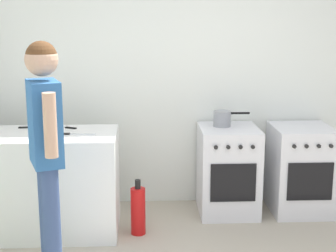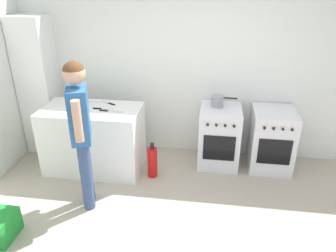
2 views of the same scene
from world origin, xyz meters
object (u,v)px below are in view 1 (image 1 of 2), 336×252
knife_chef (35,127)px  fire_extinguisher (138,210)px  person (46,137)px  pot (222,119)px  oven_right (300,169)px  oven_left (228,170)px  knife_utility (65,127)px  knife_carving (75,134)px  knife_paring (55,133)px

knife_chef → fire_extinguisher: (0.93, -0.33, -0.69)m
person → pot: bearing=39.9°
knife_chef → fire_extinguisher: bearing=-19.5°
oven_right → knife_chef: 2.57m
oven_right → pot: (-0.77, 0.06, 0.50)m
oven_left → knife_utility: bearing=-173.8°
knife_utility → knife_chef: same height
fire_extinguisher → knife_chef: bearing=160.5°
knife_utility → fire_extinguisher: 1.00m
pot → knife_utility: (-1.47, -0.23, -0.02)m
oven_right → knife_utility: bearing=-175.8°
knife_carving → knife_utility: same height
knife_paring → knife_utility: bearing=75.2°
fire_extinguisher → oven_left: bearing=28.8°
pot → knife_chef: (-1.75, -0.21, -0.02)m
pot → fire_extinguisher: 1.21m
oven_left → fire_extinguisher: 1.01m
oven_right → knife_paring: size_ratio=4.05×
knife_paring → oven_right: bearing=9.3°
oven_right → fire_extinguisher: 1.67m
knife_utility → knife_paring: 0.22m
knife_carving → oven_right: bearing=11.5°
knife_paring → person: 0.79m
oven_right → knife_carving: bearing=-168.5°
knife_carving → knife_paring: same height
pot → knife_chef: pot is taller
knife_chef → oven_right: bearing=3.3°
knife_utility → knife_chef: size_ratio=0.76×
knife_carving → knife_chef: (-0.40, 0.29, 0.00)m
knife_carving → knife_chef: same height
knife_paring → fire_extinguisher: 0.99m
knife_utility → knife_chef: 0.28m
oven_right → knife_paring: knife_paring is taller
oven_left → fire_extinguisher: bearing=-151.2°
knife_utility → fire_extinguisher: size_ratio=0.47×
oven_left → knife_carving: knife_carving is taller
oven_right → knife_utility: knife_utility is taller
knife_paring → person: (0.07, -0.78, 0.15)m
knife_utility → knife_chef: bearing=176.4°
oven_left → oven_right: size_ratio=1.00×
oven_left → knife_chef: 1.87m
pot → knife_carving: pot is taller
knife_carving → knife_chef: size_ratio=1.06×
oven_left → pot: 0.51m
oven_right → knife_carving: size_ratio=2.57×
pot → fire_extinguisher: bearing=-146.3°
pot → knife_carving: bearing=-159.8°
knife_chef → knife_utility: bearing=-3.6°
knife_paring → person: size_ratio=0.12×
oven_left → knife_utility: knife_utility is taller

